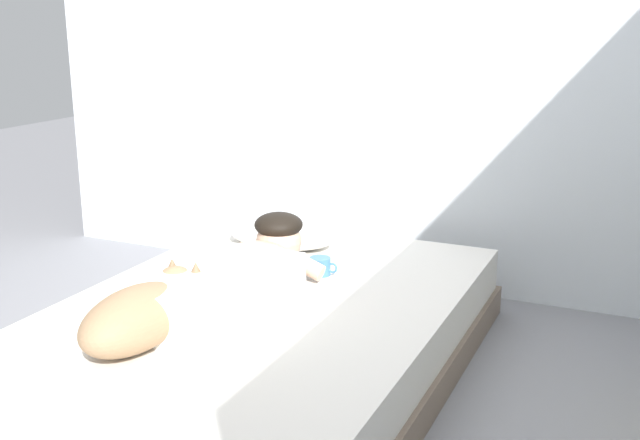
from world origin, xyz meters
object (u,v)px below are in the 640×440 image
object	(u,v)px
person_lying	(234,278)
dog	(142,314)
pillow	(281,235)
bed	(264,338)
cell_phone	(195,302)
coffee_cup	(320,266)

from	to	relation	value
person_lying	dog	xyz separation A→B (m)	(-0.10, -0.43, -0.00)
pillow	person_lying	bearing A→B (deg)	-76.09
bed	pillow	world-z (taller)	pillow
dog	cell_phone	distance (m)	0.39
dog	cell_phone	bearing A→B (deg)	96.63
dog	coffee_cup	distance (m)	0.90
bed	dog	distance (m)	0.60
bed	dog	size ratio (longest dim) A/B	3.61
bed	cell_phone	world-z (taller)	cell_phone
dog	cell_phone	xyz separation A→B (m)	(-0.04, 0.38, -0.10)
person_lying	dog	distance (m)	0.44
person_lying	coffee_cup	distance (m)	0.47
bed	person_lying	bearing A→B (deg)	-128.39
dog	coffee_cup	xyz separation A→B (m)	(0.26, 0.87, -0.07)
pillow	person_lying	xyz separation A→B (m)	(0.18, -0.73, 0.05)
pillow	dog	size ratio (longest dim) A/B	0.90
pillow	coffee_cup	xyz separation A→B (m)	(0.34, -0.29, -0.02)
bed	cell_phone	distance (m)	0.30
person_lying	cell_phone	size ratio (longest dim) A/B	6.57
coffee_cup	cell_phone	size ratio (longest dim) A/B	0.89
pillow	dog	bearing A→B (deg)	-86.06
pillow	bed	bearing A→B (deg)	-68.71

